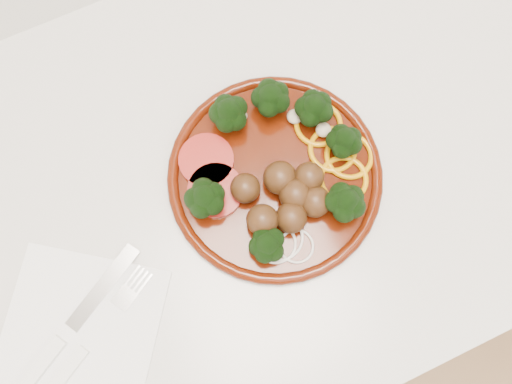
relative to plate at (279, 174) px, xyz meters
name	(u,v)px	position (x,y,z in m)	size (l,w,h in m)	color
counter	(334,196)	(0.16, 0.02, -0.47)	(2.40, 0.60, 0.90)	silver
plate	(279,174)	(0.00, 0.00, 0.00)	(0.26, 0.26, 0.06)	#3F1003
napkin	(80,332)	(-0.29, -0.07, -0.02)	(0.18, 0.18, 0.00)	white
knife	(58,344)	(-0.31, -0.07, -0.01)	(0.20, 0.12, 0.01)	silver
fork	(75,361)	(-0.30, -0.10, -0.01)	(0.17, 0.11, 0.01)	white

